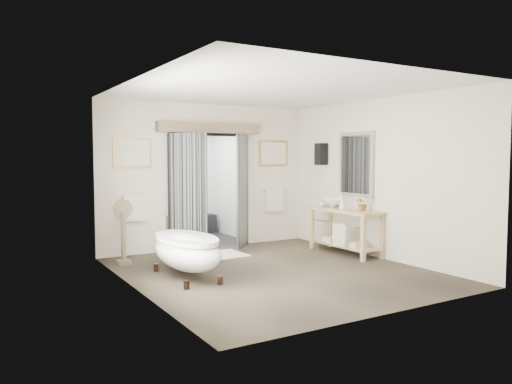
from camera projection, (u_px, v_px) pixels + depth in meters
ground_plane at (275, 272)px, 8.03m from camera, size 5.00×5.00×0.00m
room_shell at (277, 156)px, 7.78m from camera, size 4.52×5.02×2.91m
shower_room at (180, 198)px, 11.39m from camera, size 2.22×2.01×2.51m
back_wall_dressing at (212, 171)px, 9.90m from camera, size 3.82×0.70×2.52m
clawfoot_tub at (186, 250)px, 7.60m from camera, size 0.80×1.78×0.87m
vanity at (345, 227)px, 9.47m from camera, size 0.57×1.60×0.85m
pedestal_mirror at (123, 237)px, 8.53m from camera, size 0.33×0.22×1.12m
rug at (213, 256)px, 9.28m from camera, size 1.23×0.85×0.01m
slippers at (211, 256)px, 9.11m from camera, size 0.36×0.25×0.05m
basin at (332, 203)px, 9.86m from camera, size 0.58×0.58×0.16m
plant at (362, 203)px, 9.14m from camera, size 0.30×0.27×0.29m
soap_bottle_a at (343, 204)px, 9.48m from camera, size 0.11×0.12×0.21m
soap_bottle_b at (322, 203)px, 9.97m from camera, size 0.14×0.14×0.16m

